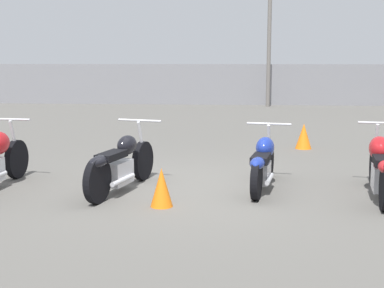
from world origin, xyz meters
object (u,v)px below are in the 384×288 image
Objects in this scene: motorcycle_slot_2 at (120,164)px; traffic_cone_near at (162,187)px; motorcycle_slot_3 at (263,163)px; motorcycle_slot_4 at (380,167)px; traffic_cone_far at (304,136)px.

traffic_cone_near is (0.71, -0.76, -0.16)m from motorcycle_slot_2.
motorcycle_slot_4 is (1.62, -0.34, 0.04)m from motorcycle_slot_3.
motorcycle_slot_4 reaches higher than motorcycle_slot_3.
motorcycle_slot_3 is 3.70× the size of traffic_cone_near.
motorcycle_slot_3 is at bearing -106.30° from traffic_cone_far.
motorcycle_slot_3 is 0.90× the size of motorcycle_slot_4.
motorcycle_slot_3 is 3.88m from traffic_cone_far.
motorcycle_slot_3 is (2.10, 0.31, -0.02)m from motorcycle_slot_2.
motorcycle_slot_3 is 3.51× the size of traffic_cone_far.
motorcycle_slot_4 reaches higher than traffic_cone_far.
motorcycle_slot_4 is 3.89× the size of traffic_cone_far.
motorcycle_slot_2 is 3.99× the size of traffic_cone_near.
motorcycle_slot_4 is 4.10m from traffic_cone_far.
motorcycle_slot_2 is 2.12m from motorcycle_slot_3.
traffic_cone_far is at bearing 84.62° from motorcycle_slot_3.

